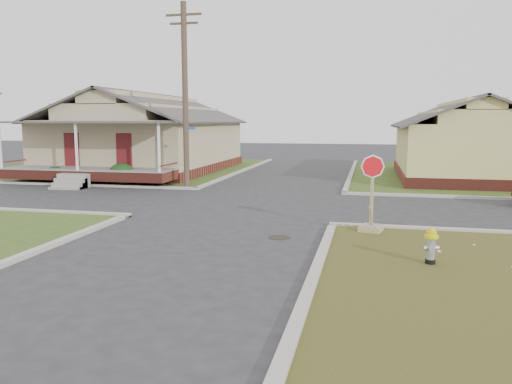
# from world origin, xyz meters

# --- Properties ---
(ground) EXTENTS (120.00, 120.00, 0.00)m
(ground) POSITION_xyz_m (0.00, 0.00, 0.00)
(ground) COLOR #2A2A2D
(ground) RESTS_ON ground
(verge_far_left) EXTENTS (19.00, 19.00, 0.05)m
(verge_far_left) POSITION_xyz_m (-13.00, 18.00, 0.03)
(verge_far_left) COLOR #334B1A
(verge_far_left) RESTS_ON ground
(curbs) EXTENTS (80.00, 40.00, 0.12)m
(curbs) POSITION_xyz_m (0.00, 5.00, 0.00)
(curbs) COLOR #ADA79C
(curbs) RESTS_ON ground
(manhole) EXTENTS (0.64, 0.64, 0.01)m
(manhole) POSITION_xyz_m (2.20, -0.50, 0.01)
(manhole) COLOR black
(manhole) RESTS_ON ground
(corner_house) EXTENTS (10.10, 15.50, 5.30)m
(corner_house) POSITION_xyz_m (-10.00, 16.68, 2.28)
(corner_house) COLOR maroon
(corner_house) RESTS_ON ground
(side_house_yellow) EXTENTS (7.60, 11.60, 4.70)m
(side_house_yellow) POSITION_xyz_m (10.00, 16.50, 2.19)
(side_house_yellow) COLOR maroon
(side_house_yellow) RESTS_ON ground
(utility_pole) EXTENTS (1.80, 0.28, 9.00)m
(utility_pole) POSITION_xyz_m (-4.20, 8.90, 4.66)
(utility_pole) COLOR #473429
(utility_pole) RESTS_ON ground
(fire_hydrant) EXTENTS (0.32, 0.32, 0.87)m
(fire_hydrant) POSITION_xyz_m (6.16, -2.50, 0.53)
(fire_hydrant) COLOR black
(fire_hydrant) RESTS_ON ground
(stop_sign) EXTENTS (0.66, 0.64, 2.33)m
(stop_sign) POSITION_xyz_m (4.79, 0.74, 0.55)
(stop_sign) COLOR tan
(stop_sign) RESTS_ON ground
(hedge_left) EXTENTS (1.25, 1.02, 0.95)m
(hedge_left) POSITION_xyz_m (-11.82, 9.17, 0.53)
(hedge_left) COLOR #123313
(hedge_left) RESTS_ON verge_far_left
(hedge_right) EXTENTS (1.45, 1.19, 1.11)m
(hedge_right) POSITION_xyz_m (-7.98, 9.36, 0.60)
(hedge_right) COLOR #123313
(hedge_right) RESTS_ON verge_far_left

